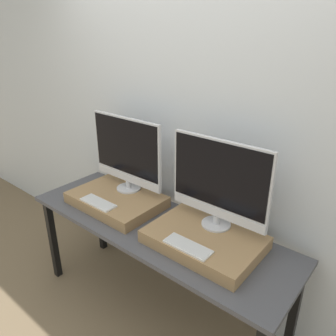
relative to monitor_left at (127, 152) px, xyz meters
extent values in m
cube|color=silver|center=(0.39, 0.24, 0.16)|extent=(8.00, 0.04, 2.60)
cube|color=#47474C|center=(0.39, -0.14, -0.39)|extent=(1.93, 0.62, 0.03)
cube|color=black|center=(-0.52, -0.40, -0.77)|extent=(0.05, 0.05, 0.74)
cube|color=black|center=(-0.52, 0.11, -0.77)|extent=(0.05, 0.05, 0.74)
cube|color=black|center=(1.29, 0.11, -0.77)|extent=(0.05, 0.05, 0.74)
cube|color=#99754C|center=(0.00, -0.13, -0.34)|extent=(0.66, 0.46, 0.08)
cylinder|color=silver|center=(0.00, 0.00, -0.29)|extent=(0.18, 0.18, 0.01)
cylinder|color=silver|center=(0.00, 0.00, -0.26)|extent=(0.04, 0.04, 0.06)
cube|color=silver|center=(0.00, 0.00, 0.02)|extent=(0.64, 0.02, 0.49)
cube|color=black|center=(0.00, -0.01, 0.05)|extent=(0.62, 0.00, 0.40)
cube|color=silver|center=(0.00, -0.01, -0.20)|extent=(0.63, 0.00, 0.06)
cube|color=silver|center=(0.00, -0.29, -0.29)|extent=(0.28, 0.10, 0.01)
cube|color=silver|center=(0.00, -0.29, -0.28)|extent=(0.27, 0.09, 0.00)
cube|color=#99754C|center=(0.77, -0.13, -0.34)|extent=(0.66, 0.46, 0.08)
cylinder|color=silver|center=(0.77, 0.00, -0.29)|extent=(0.18, 0.18, 0.01)
cylinder|color=silver|center=(0.77, 0.00, -0.26)|extent=(0.04, 0.04, 0.06)
cube|color=silver|center=(0.77, 0.00, 0.02)|extent=(0.64, 0.02, 0.49)
cube|color=black|center=(0.77, -0.01, 0.05)|extent=(0.62, 0.00, 0.40)
cube|color=silver|center=(0.77, -0.01, -0.20)|extent=(0.63, 0.00, 0.06)
cube|color=silver|center=(0.77, -0.29, -0.29)|extent=(0.28, 0.10, 0.01)
cube|color=silver|center=(0.77, -0.29, -0.28)|extent=(0.27, 0.09, 0.00)
camera|label=1|loc=(1.65, -1.52, 0.83)|focal=35.00mm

